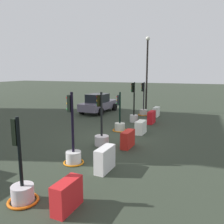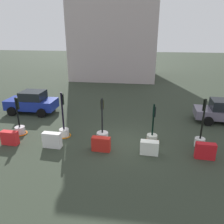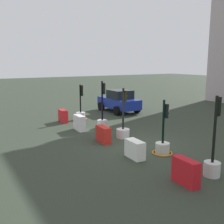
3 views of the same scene
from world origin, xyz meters
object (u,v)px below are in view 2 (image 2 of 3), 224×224
(car_blue_estate, at_px, (32,102))
(construction_barrier_0, at_px, (10,138))
(traffic_light_3, at_px, (152,136))
(construction_barrier_2, at_px, (101,144))
(construction_barrier_3, at_px, (149,148))
(construction_barrier_4, at_px, (205,151))
(traffic_light_1, at_px, (64,129))
(traffic_light_0, at_px, (20,128))
(traffic_light_4, at_px, (200,137))
(construction_barrier_1, at_px, (52,140))
(traffic_light_2, at_px, (102,133))

(car_blue_estate, bearing_deg, construction_barrier_0, -76.95)
(traffic_light_3, xyz_separation_m, construction_barrier_2, (-2.84, -1.41, 0.02))
(traffic_light_3, xyz_separation_m, car_blue_estate, (-9.54, 3.87, 0.49))
(construction_barrier_3, relative_size, construction_barrier_4, 0.98)
(traffic_light_3, relative_size, construction_barrier_2, 2.30)
(traffic_light_1, xyz_separation_m, traffic_light_3, (5.51, -0.05, -0.10))
(traffic_light_3, xyz_separation_m, construction_barrier_0, (-8.31, -1.43, 0.02))
(traffic_light_1, bearing_deg, car_blue_estate, 136.48)
(traffic_light_3, bearing_deg, traffic_light_0, -179.67)
(traffic_light_0, relative_size, traffic_light_3, 1.02)
(traffic_light_3, relative_size, traffic_light_4, 0.84)
(traffic_light_3, relative_size, construction_barrier_1, 2.23)
(traffic_light_0, distance_m, construction_barrier_2, 5.78)
(traffic_light_3, height_order, traffic_light_4, traffic_light_4)
(traffic_light_0, relative_size, construction_barrier_1, 2.28)
(traffic_light_0, xyz_separation_m, construction_barrier_4, (11.16, -1.38, 0.04))
(traffic_light_4, bearing_deg, traffic_light_3, 177.34)
(traffic_light_1, bearing_deg, construction_barrier_3, -15.08)
(traffic_light_2, distance_m, construction_barrier_4, 5.87)
(construction_barrier_2, relative_size, construction_barrier_4, 1.02)
(traffic_light_0, relative_size, construction_barrier_0, 2.48)
(traffic_light_3, height_order, construction_barrier_3, traffic_light_3)
(traffic_light_1, relative_size, traffic_light_3, 1.19)
(traffic_light_3, distance_m, construction_barrier_4, 3.06)
(car_blue_estate, bearing_deg, traffic_light_0, -74.59)
(traffic_light_0, height_order, construction_barrier_2, traffic_light_0)
(traffic_light_4, bearing_deg, construction_barrier_3, -156.54)
(traffic_light_1, relative_size, construction_barrier_4, 2.81)
(traffic_light_1, relative_size, construction_barrier_1, 2.66)
(construction_barrier_0, xyz_separation_m, construction_barrier_4, (11.01, -0.01, 0.03))
(traffic_light_1, height_order, traffic_light_3, traffic_light_1)
(traffic_light_3, bearing_deg, construction_barrier_3, -97.64)
(construction_barrier_0, distance_m, construction_barrier_2, 5.47)
(traffic_light_1, height_order, construction_barrier_1, traffic_light_1)
(traffic_light_0, relative_size, construction_barrier_2, 2.35)
(traffic_light_4, bearing_deg, traffic_light_1, 178.79)
(traffic_light_1, height_order, construction_barrier_2, traffic_light_1)
(construction_barrier_4, bearing_deg, traffic_light_3, 152.03)
(traffic_light_3, distance_m, construction_barrier_1, 5.87)
(traffic_light_0, distance_m, construction_barrier_3, 8.38)
(traffic_light_4, relative_size, construction_barrier_3, 2.86)
(traffic_light_3, bearing_deg, construction_barrier_1, -166.07)
(traffic_light_2, height_order, construction_barrier_3, traffic_light_2)
(traffic_light_2, bearing_deg, car_blue_estate, 148.73)
(construction_barrier_1, xyz_separation_m, construction_barrier_2, (2.85, 0.00, -0.04))
(construction_barrier_0, height_order, construction_barrier_1, construction_barrier_1)
(construction_barrier_1, xyz_separation_m, car_blue_estate, (-3.84, 5.29, 0.43))
(construction_barrier_0, relative_size, construction_barrier_1, 0.92)
(car_blue_estate, bearing_deg, traffic_light_2, -31.27)
(traffic_light_1, height_order, construction_barrier_3, traffic_light_1)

